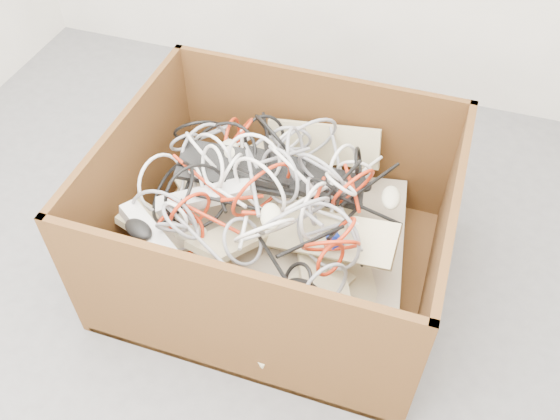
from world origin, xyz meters
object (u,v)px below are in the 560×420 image
(power_strip_left, at_px, (204,197))
(vga_plug, at_px, (335,241))
(cardboard_box, at_px, (274,242))
(power_strip_right, at_px, (154,239))

(power_strip_left, relative_size, vga_plug, 7.22)
(cardboard_box, xyz_separation_m, power_strip_left, (-0.22, -0.06, 0.22))
(cardboard_box, distance_m, vga_plug, 0.32)
(cardboard_box, distance_m, power_strip_right, 0.45)
(power_strip_left, bearing_deg, power_strip_right, -136.21)
(cardboard_box, bearing_deg, power_strip_right, -140.00)
(power_strip_left, distance_m, power_strip_right, 0.22)
(cardboard_box, relative_size, vga_plug, 24.44)
(cardboard_box, height_order, vga_plug, cardboard_box)
(power_strip_right, bearing_deg, power_strip_left, 96.63)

